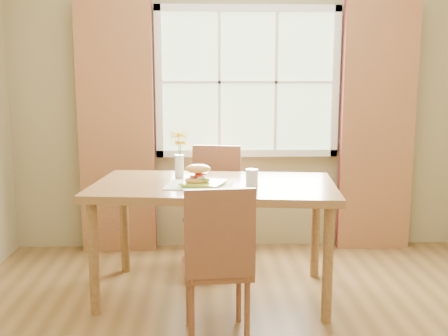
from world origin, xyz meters
The scene contains 12 objects.
room centered at (0.00, 0.00, 1.35)m, with size 4.24×3.84×2.74m.
window centered at (0.00, 1.87, 1.50)m, with size 1.62×0.06×1.32m.
curtain_left centered at (-1.15, 1.78, 1.10)m, with size 0.65×0.08×2.20m, color maroon.
curtain_right centered at (1.15, 1.78, 1.10)m, with size 0.65×0.08×2.20m, color maroon.
dining_table centered at (-0.32, 0.78, 0.73)m, with size 1.76×1.12×0.81m.
chair_near centered at (-0.31, 0.08, 0.52)m, with size 0.43×0.43×0.95m.
chair_far centered at (-0.30, 1.43, 0.54)m, with size 0.48×0.48×0.98m.
placemat centered at (-0.42, 0.70, 0.82)m, with size 0.45×0.33×0.01m, color beige.
plate centered at (-0.39, 0.69, 0.83)m, with size 0.26×0.26×0.01m, color #A0C030.
croissant_sandwich centered at (-0.43, 0.68, 0.90)m, with size 0.19×0.13×0.13m.
water_glass centered at (-0.07, 0.62, 0.87)m, with size 0.08×0.08×0.13m.
flower_vase centered at (-0.57, 1.03, 1.02)m, with size 0.14×0.14×0.34m.
Camera 1 is at (-0.39, -2.80, 1.54)m, focal length 42.00 mm.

